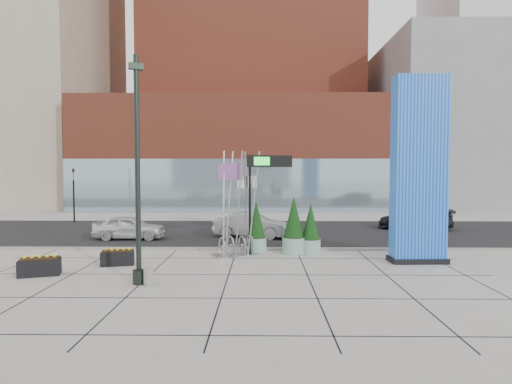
{
  "coord_description": "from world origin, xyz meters",
  "views": [
    {
      "loc": [
        2.27,
        -17.1,
        4.01
      ],
      "look_at": [
        2.0,
        2.0,
        3.01
      ],
      "focal_mm": 30.0,
      "sensor_mm": 36.0,
      "label": 1
    }
  ],
  "objects_px": {
    "overhead_street_sign": "(267,169)",
    "car_silver_mid": "(251,225)",
    "concrete_bollard": "(148,277)",
    "public_art_sculpture": "(237,228)",
    "car_white_west": "(129,227)",
    "blue_pylon": "(419,173)",
    "lamp_post": "(138,192)"
  },
  "relations": [
    {
      "from": "car_silver_mid",
      "to": "car_white_west",
      "type": "bearing_deg",
      "value": 107.98
    },
    {
      "from": "public_art_sculpture",
      "to": "car_silver_mid",
      "type": "xyz_separation_m",
      "value": [
        0.57,
        5.19,
        -0.56
      ]
    },
    {
      "from": "overhead_street_sign",
      "to": "concrete_bollard",
      "type": "bearing_deg",
      "value": -146.41
    },
    {
      "from": "blue_pylon",
      "to": "concrete_bollard",
      "type": "bearing_deg",
      "value": -162.05
    },
    {
      "from": "concrete_bollard",
      "to": "public_art_sculpture",
      "type": "bearing_deg",
      "value": 62.81
    },
    {
      "from": "car_white_west",
      "to": "car_silver_mid",
      "type": "distance_m",
      "value": 7.04
    },
    {
      "from": "overhead_street_sign",
      "to": "car_silver_mid",
      "type": "distance_m",
      "value": 6.12
    },
    {
      "from": "public_art_sculpture",
      "to": "car_white_west",
      "type": "distance_m",
      "value": 7.87
    },
    {
      "from": "public_art_sculpture",
      "to": "car_silver_mid",
      "type": "relative_size",
      "value": 1.11
    },
    {
      "from": "overhead_street_sign",
      "to": "lamp_post",
      "type": "bearing_deg",
      "value": -150.39
    },
    {
      "from": "concrete_bollard",
      "to": "car_silver_mid",
      "type": "relative_size",
      "value": 0.15
    },
    {
      "from": "lamp_post",
      "to": "overhead_street_sign",
      "type": "bearing_deg",
      "value": 48.57
    },
    {
      "from": "overhead_street_sign",
      "to": "car_silver_mid",
      "type": "relative_size",
      "value": 1.06
    },
    {
      "from": "lamp_post",
      "to": "public_art_sculpture",
      "type": "distance_m",
      "value": 6.26
    },
    {
      "from": "public_art_sculpture",
      "to": "car_silver_mid",
      "type": "height_order",
      "value": "public_art_sculpture"
    },
    {
      "from": "concrete_bollard",
      "to": "overhead_street_sign",
      "type": "bearing_deg",
      "value": 52.55
    },
    {
      "from": "overhead_street_sign",
      "to": "public_art_sculpture",
      "type": "bearing_deg",
      "value": 164.97
    },
    {
      "from": "blue_pylon",
      "to": "car_white_west",
      "type": "bearing_deg",
      "value": 155.44
    },
    {
      "from": "lamp_post",
      "to": "public_art_sculpture",
      "type": "height_order",
      "value": "lamp_post"
    },
    {
      "from": "blue_pylon",
      "to": "public_art_sculpture",
      "type": "height_order",
      "value": "blue_pylon"
    },
    {
      "from": "car_white_west",
      "to": "lamp_post",
      "type": "bearing_deg",
      "value": -161.28
    },
    {
      "from": "overhead_street_sign",
      "to": "car_white_west",
      "type": "height_order",
      "value": "overhead_street_sign"
    },
    {
      "from": "blue_pylon",
      "to": "overhead_street_sign",
      "type": "relative_size",
      "value": 1.71
    },
    {
      "from": "concrete_bollard",
      "to": "car_silver_mid",
      "type": "distance_m",
      "value": 11.01
    },
    {
      "from": "public_art_sculpture",
      "to": "concrete_bollard",
      "type": "height_order",
      "value": "public_art_sculpture"
    },
    {
      "from": "blue_pylon",
      "to": "overhead_street_sign",
      "type": "height_order",
      "value": "blue_pylon"
    },
    {
      "from": "car_silver_mid",
      "to": "concrete_bollard",
      "type": "bearing_deg",
      "value": 174.82
    },
    {
      "from": "blue_pylon",
      "to": "lamp_post",
      "type": "distance_m",
      "value": 11.65
    },
    {
      "from": "car_white_west",
      "to": "car_silver_mid",
      "type": "relative_size",
      "value": 0.92
    },
    {
      "from": "concrete_bollard",
      "to": "lamp_post",
      "type": "bearing_deg",
      "value": 147.25
    },
    {
      "from": "overhead_street_sign",
      "to": "car_silver_mid",
      "type": "height_order",
      "value": "overhead_street_sign"
    },
    {
      "from": "concrete_bollard",
      "to": "car_white_west",
      "type": "xyz_separation_m",
      "value": [
        -3.71,
        9.8,
        0.37
      ]
    }
  ]
}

